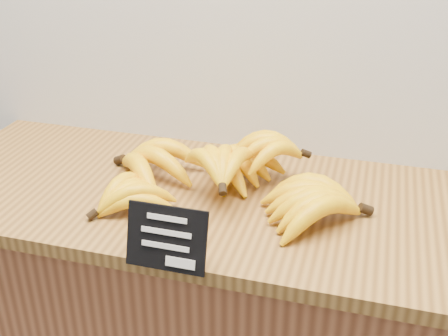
% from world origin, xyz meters
% --- Properties ---
extents(counter_top, '(1.39, 0.54, 0.03)m').
position_xyz_m(counter_top, '(0.20, 2.75, 0.92)').
color(counter_top, olive).
rests_on(counter_top, counter).
extents(chalkboard_sign, '(0.14, 0.04, 0.11)m').
position_xyz_m(chalkboard_sign, '(0.16, 2.48, 0.99)').
color(chalkboard_sign, black).
rests_on(chalkboard_sign, counter_top).
extents(banana_pile, '(0.59, 0.38, 0.12)m').
position_xyz_m(banana_pile, '(0.18, 2.76, 0.98)').
color(banana_pile, yellow).
rests_on(banana_pile, counter_top).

